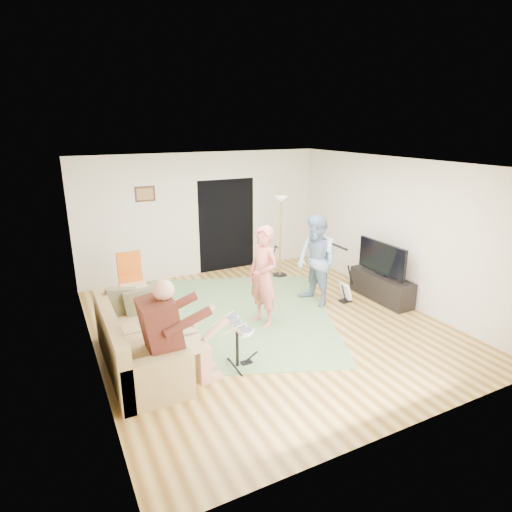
# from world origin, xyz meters

# --- Properties ---
(floor) EXTENTS (6.00, 6.00, 0.00)m
(floor) POSITION_xyz_m (0.00, 0.00, 0.00)
(floor) COLOR brown
(floor) RESTS_ON ground
(walls) EXTENTS (5.50, 6.00, 2.70)m
(walls) POSITION_xyz_m (0.00, 0.00, 1.35)
(walls) COLOR beige
(walls) RESTS_ON floor
(ceiling) EXTENTS (6.00, 6.00, 0.00)m
(ceiling) POSITION_xyz_m (0.00, 0.00, 2.70)
(ceiling) COLOR white
(ceiling) RESTS_ON walls
(window_blinds) EXTENTS (0.00, 2.05, 2.05)m
(window_blinds) POSITION_xyz_m (-2.74, 0.20, 1.55)
(window_blinds) COLOR brown
(window_blinds) RESTS_ON walls
(doorway) EXTENTS (2.10, 0.00, 2.10)m
(doorway) POSITION_xyz_m (0.55, 2.99, 1.05)
(doorway) COLOR black
(doorway) RESTS_ON walls
(picture_frame) EXTENTS (0.42, 0.03, 0.32)m
(picture_frame) POSITION_xyz_m (-1.25, 2.99, 1.90)
(picture_frame) COLOR #3F2314
(picture_frame) RESTS_ON walls
(area_rug) EXTENTS (4.55, 4.78, 0.02)m
(area_rug) POSITION_xyz_m (-0.39, 0.58, 0.01)
(area_rug) COLOR #5D834F
(area_rug) RESTS_ON floor
(sofa) EXTENTS (0.90, 2.17, 0.88)m
(sofa) POSITION_xyz_m (-2.30, -0.33, 0.29)
(sofa) COLOR tan
(sofa) RESTS_ON floor
(drummer) EXTENTS (0.96, 0.54, 1.47)m
(drummer) POSITION_xyz_m (-1.86, -0.98, 0.57)
(drummer) COLOR #4F1F16
(drummer) RESTS_ON sofa
(drum_kit) EXTENTS (0.38, 0.67, 0.69)m
(drum_kit) POSITION_xyz_m (-1.00, -0.98, 0.30)
(drum_kit) COLOR black
(drum_kit) RESTS_ON floor
(singer) EXTENTS (0.54, 0.70, 1.71)m
(singer) POSITION_xyz_m (-0.05, 0.06, 0.86)
(singer) COLOR #D2665B
(singer) RESTS_ON floor
(microphone) EXTENTS (0.06, 0.06, 0.24)m
(microphone) POSITION_xyz_m (0.15, 0.06, 1.28)
(microphone) COLOR black
(microphone) RESTS_ON singer
(guitarist) EXTENTS (0.73, 0.89, 1.71)m
(guitarist) POSITION_xyz_m (1.22, 0.36, 0.85)
(guitarist) COLOR #738DA9
(guitarist) RESTS_ON floor
(guitar_held) EXTENTS (0.13, 0.60, 0.26)m
(guitar_held) POSITION_xyz_m (1.42, 0.36, 1.16)
(guitar_held) COLOR silver
(guitar_held) RESTS_ON guitarist
(guitar_spare) EXTENTS (0.26, 0.24, 0.73)m
(guitar_spare) POSITION_xyz_m (1.81, 0.18, 0.21)
(guitar_spare) COLOR black
(guitar_spare) RESTS_ON floor
(torchiere_lamp) EXTENTS (0.32, 0.32, 1.79)m
(torchiere_lamp) POSITION_xyz_m (1.41, 2.02, 1.23)
(torchiere_lamp) COLOR black
(torchiere_lamp) RESTS_ON floor
(dining_chair) EXTENTS (0.46, 0.48, 1.05)m
(dining_chair) POSITION_xyz_m (-1.89, 1.68, 0.38)
(dining_chair) COLOR #D2B189
(dining_chair) RESTS_ON floor
(tv_cabinet) EXTENTS (0.40, 1.40, 0.50)m
(tv_cabinet) POSITION_xyz_m (2.50, -0.02, 0.25)
(tv_cabinet) COLOR black
(tv_cabinet) RESTS_ON floor
(television) EXTENTS (0.06, 1.19, 0.60)m
(television) POSITION_xyz_m (2.45, -0.02, 0.85)
(television) COLOR black
(television) RESTS_ON tv_cabinet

